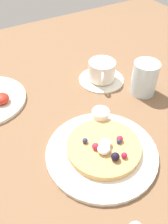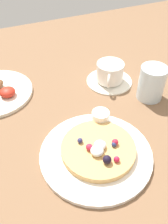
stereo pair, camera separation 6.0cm
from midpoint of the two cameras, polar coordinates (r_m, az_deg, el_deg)
name	(u,v)px [view 2 (the right image)]	position (r cm, az deg, el deg)	size (l,w,h in cm)	color
ground_plane	(65,136)	(65.05, -1.63, -5.60)	(170.41, 136.78, 3.00)	brown
pancake_plate	(96,154)	(58.97, 5.70, -9.70)	(26.04, 26.04, 1.08)	white
pancake_with_berries	(98,149)	(58.11, 6.31, -8.51)	(17.27, 17.27, 3.44)	tan
syrup_ramekin	(100,117)	(64.37, 6.45, -1.19)	(4.55, 4.55, 3.14)	white
coffee_saucer	(109,81)	(80.79, 7.92, 7.04)	(14.38, 14.38, 0.86)	white
coffee_cup	(110,72)	(78.72, 8.15, 9.01)	(8.40, 10.55, 5.82)	white
water_glass	(152,83)	(74.63, 17.44, 6.25)	(7.48, 7.48, 9.99)	silver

